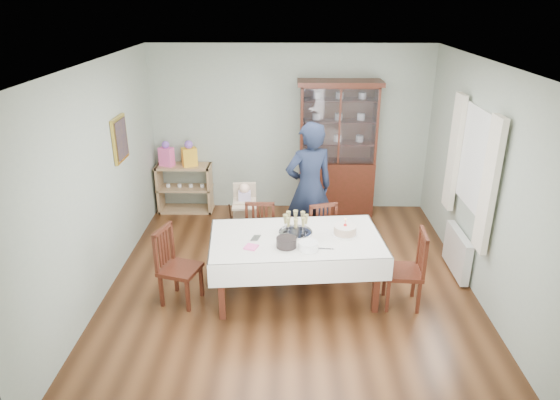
{
  "coord_description": "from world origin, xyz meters",
  "views": [
    {
      "loc": [
        -0.04,
        -5.44,
        3.39
      ],
      "look_at": [
        -0.13,
        0.2,
        1.06
      ],
      "focal_mm": 32.0,
      "sensor_mm": 36.0,
      "label": 1
    }
  ],
  "objects_px": {
    "chair_end_right": "(403,283)",
    "chair_far_left": "(260,252)",
    "gift_bag_orange": "(189,155)",
    "birthday_cake": "(345,230)",
    "chair_end_left": "(180,280)",
    "china_cabinet": "(337,147)",
    "champagne_tray": "(296,227)",
    "sideboard": "(185,188)",
    "dining_table": "(296,265)",
    "gift_bag_pink": "(166,155)",
    "chair_far_right": "(327,253)",
    "woman": "(309,189)",
    "high_chair": "(245,223)"
  },
  "relations": [
    {
      "from": "dining_table",
      "to": "sideboard",
      "type": "bearing_deg",
      "value": 125.89
    },
    {
      "from": "chair_end_left",
      "to": "gift_bag_orange",
      "type": "height_order",
      "value": "gift_bag_orange"
    },
    {
      "from": "china_cabinet",
      "to": "champagne_tray",
      "type": "height_order",
      "value": "china_cabinet"
    },
    {
      "from": "dining_table",
      "to": "chair_far_left",
      "type": "distance_m",
      "value": 0.73
    },
    {
      "from": "chair_end_left",
      "to": "woman",
      "type": "height_order",
      "value": "woman"
    },
    {
      "from": "china_cabinet",
      "to": "dining_table",
      "type": "bearing_deg",
      "value": -105.48
    },
    {
      "from": "chair_end_left",
      "to": "high_chair",
      "type": "xyz_separation_m",
      "value": [
        0.66,
        1.39,
        0.1
      ]
    },
    {
      "from": "gift_bag_pink",
      "to": "gift_bag_orange",
      "type": "bearing_deg",
      "value": 0.0
    },
    {
      "from": "gift_bag_pink",
      "to": "chair_end_right",
      "type": "bearing_deg",
      "value": -39.05
    },
    {
      "from": "woman",
      "to": "gift_bag_pink",
      "type": "xyz_separation_m",
      "value": [
        -2.26,
        1.35,
        0.05
      ]
    },
    {
      "from": "dining_table",
      "to": "high_chair",
      "type": "height_order",
      "value": "high_chair"
    },
    {
      "from": "woman",
      "to": "chair_far_left",
      "type": "bearing_deg",
      "value": 22.16
    },
    {
      "from": "dining_table",
      "to": "chair_end_right",
      "type": "bearing_deg",
      "value": -9.42
    },
    {
      "from": "chair_end_right",
      "to": "chair_far_left",
      "type": "bearing_deg",
      "value": -109.9
    },
    {
      "from": "champagne_tray",
      "to": "gift_bag_orange",
      "type": "height_order",
      "value": "gift_bag_orange"
    },
    {
      "from": "gift_bag_pink",
      "to": "champagne_tray",
      "type": "bearing_deg",
      "value": -49.01
    },
    {
      "from": "china_cabinet",
      "to": "gift_bag_orange",
      "type": "xyz_separation_m",
      "value": [
        -2.38,
        0.0,
        -0.13
      ]
    },
    {
      "from": "sideboard",
      "to": "champagne_tray",
      "type": "distance_m",
      "value": 3.03
    },
    {
      "from": "chair_end_right",
      "to": "woman",
      "type": "height_order",
      "value": "woman"
    },
    {
      "from": "sideboard",
      "to": "champagne_tray",
      "type": "xyz_separation_m",
      "value": [
        1.81,
        -2.39,
        0.44
      ]
    },
    {
      "from": "dining_table",
      "to": "china_cabinet",
      "type": "bearing_deg",
      "value": 74.52
    },
    {
      "from": "sideboard",
      "to": "dining_table",
      "type": "bearing_deg",
      "value": -54.11
    },
    {
      "from": "high_chair",
      "to": "gift_bag_pink",
      "type": "distance_m",
      "value": 1.97
    },
    {
      "from": "chair_far_right",
      "to": "woman",
      "type": "height_order",
      "value": "woman"
    },
    {
      "from": "chair_far_left",
      "to": "gift_bag_pink",
      "type": "bearing_deg",
      "value": 130.52
    },
    {
      "from": "woman",
      "to": "birthday_cake",
      "type": "height_order",
      "value": "woman"
    },
    {
      "from": "champagne_tray",
      "to": "birthday_cake",
      "type": "distance_m",
      "value": 0.58
    },
    {
      "from": "dining_table",
      "to": "birthday_cake",
      "type": "xyz_separation_m",
      "value": [
        0.58,
        0.08,
        0.43
      ]
    },
    {
      "from": "chair_far_left",
      "to": "gift_bag_pink",
      "type": "distance_m",
      "value": 2.61
    },
    {
      "from": "chair_far_left",
      "to": "chair_end_right",
      "type": "height_order",
      "value": "chair_end_right"
    },
    {
      "from": "chair_far_right",
      "to": "chair_end_left",
      "type": "bearing_deg",
      "value": -175.17
    },
    {
      "from": "birthday_cake",
      "to": "chair_end_left",
      "type": "bearing_deg",
      "value": -172.28
    },
    {
      "from": "birthday_cake",
      "to": "gift_bag_pink",
      "type": "bearing_deg",
      "value": 137.75
    },
    {
      "from": "chair_far_right",
      "to": "woman",
      "type": "xyz_separation_m",
      "value": [
        -0.22,
        0.6,
        0.67
      ]
    },
    {
      "from": "chair_far_right",
      "to": "chair_end_left",
      "type": "xyz_separation_m",
      "value": [
        -1.77,
        -0.72,
        0.01
      ]
    },
    {
      "from": "chair_far_left",
      "to": "chair_far_right",
      "type": "relative_size",
      "value": 1.01
    },
    {
      "from": "chair_end_right",
      "to": "high_chair",
      "type": "bearing_deg",
      "value": -122.01
    },
    {
      "from": "china_cabinet",
      "to": "chair_end_right",
      "type": "height_order",
      "value": "china_cabinet"
    },
    {
      "from": "chair_far_left",
      "to": "chair_far_right",
      "type": "xyz_separation_m",
      "value": [
        0.88,
        -0.01,
        -0.0
      ]
    },
    {
      "from": "dining_table",
      "to": "chair_far_right",
      "type": "height_order",
      "value": "chair_far_right"
    },
    {
      "from": "chair_far_left",
      "to": "champagne_tray",
      "type": "relative_size",
      "value": 2.22
    },
    {
      "from": "sideboard",
      "to": "champagne_tray",
      "type": "relative_size",
      "value": 2.23
    },
    {
      "from": "sideboard",
      "to": "birthday_cake",
      "type": "bearing_deg",
      "value": -45.41
    },
    {
      "from": "chair_far_left",
      "to": "gift_bag_orange",
      "type": "distance_m",
      "value": 2.4
    },
    {
      "from": "chair_end_left",
      "to": "birthday_cake",
      "type": "relative_size",
      "value": 3.03
    },
    {
      "from": "sideboard",
      "to": "high_chair",
      "type": "relative_size",
      "value": 0.93
    },
    {
      "from": "chair_end_left",
      "to": "champagne_tray",
      "type": "distance_m",
      "value": 1.5
    },
    {
      "from": "chair_far_left",
      "to": "champagne_tray",
      "type": "distance_m",
      "value": 0.85
    },
    {
      "from": "chair_end_right",
      "to": "high_chair",
      "type": "relative_size",
      "value": 0.97
    },
    {
      "from": "sideboard",
      "to": "high_chair",
      "type": "bearing_deg",
      "value": -49.4
    }
  ]
}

